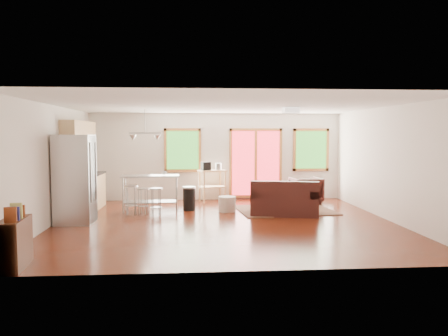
{
  "coord_description": "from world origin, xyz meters",
  "views": [
    {
      "loc": [
        -0.74,
        -9.6,
        1.96
      ],
      "look_at": [
        0.0,
        0.3,
        1.2
      ],
      "focal_mm": 35.0,
      "sensor_mm": 36.0,
      "label": 1
    }
  ],
  "objects": [
    {
      "name": "bar_stool_a",
      "position": [
        -2.22,
        1.14,
        0.54
      ],
      "size": [
        0.36,
        0.36,
        0.73
      ],
      "rotation": [
        0.0,
        0.0,
        0.06
      ],
      "color": "#B7BABC",
      "rests_on": "floor"
    },
    {
      "name": "armchair",
      "position": [
        2.53,
        2.62,
        0.41
      ],
      "size": [
        0.87,
        0.83,
        0.82
      ],
      "primitive_type": "imported",
      "rotation": [
        0.0,
        0.0,
        3.25
      ],
      "color": "black",
      "rests_on": "floor"
    },
    {
      "name": "cabinets",
      "position": [
        -3.49,
        1.7,
        0.93
      ],
      "size": [
        0.64,
        2.24,
        2.3
      ],
      "color": "tan",
      "rests_on": "floor"
    },
    {
      "name": "vase",
      "position": [
        1.97,
        1.72,
        0.5
      ],
      "size": [
        0.18,
        0.19,
        0.28
      ],
      "rotation": [
        0.0,
        0.0,
        0.11
      ],
      "color": "silver",
      "rests_on": "coffee_table"
    },
    {
      "name": "ottoman",
      "position": [
        1.25,
        2.4,
        0.2
      ],
      "size": [
        0.72,
        0.72,
        0.4
      ],
      "primitive_type": "cube",
      "rotation": [
        0.0,
        0.0,
        -0.23
      ],
      "color": "black",
      "rests_on": "floor"
    },
    {
      "name": "floor",
      "position": [
        0.0,
        0.0,
        -0.01
      ],
      "size": [
        7.5,
        7.0,
        0.02
      ],
      "primitive_type": "cube",
      "color": "#391107",
      "rests_on": "ground"
    },
    {
      "name": "island",
      "position": [
        -1.79,
        1.58,
        0.64
      ],
      "size": [
        1.48,
        0.62,
        0.93
      ],
      "rotation": [
        0.0,
        0.0,
        0.03
      ],
      "color": "#B7BABC",
      "rests_on": "floor"
    },
    {
      "name": "front_wall",
      "position": [
        0.0,
        -3.51,
        1.3
      ],
      "size": [
        7.5,
        0.02,
        2.6
      ],
      "primitive_type": "cube",
      "color": "silver",
      "rests_on": "ground"
    },
    {
      "name": "cup",
      "position": [
        -1.43,
        1.5,
        1.01
      ],
      "size": [
        0.11,
        0.09,
        0.11
      ],
      "primitive_type": "imported",
      "rotation": [
        0.0,
        0.0,
        -0.02
      ],
      "color": "white",
      "rests_on": "island"
    },
    {
      "name": "window_left",
      "position": [
        -1.0,
        3.46,
        1.5
      ],
      "size": [
        1.1,
        0.05,
        1.3
      ],
      "color": "#265B1C",
      "rests_on": "back_wall"
    },
    {
      "name": "kitchen_cart",
      "position": [
        -0.16,
        3.09,
        0.8
      ],
      "size": [
        0.88,
        0.71,
        1.17
      ],
      "rotation": [
        0.0,
        0.0,
        0.32
      ],
      "color": "tan",
      "rests_on": "floor"
    },
    {
      "name": "left_wall",
      "position": [
        -3.76,
        0.0,
        1.3
      ],
      "size": [
        0.02,
        7.0,
        2.6
      ],
      "primitive_type": "cube",
      "color": "silver",
      "rests_on": "ground"
    },
    {
      "name": "refrigerator",
      "position": [
        -3.3,
        0.19,
        0.98
      ],
      "size": [
        0.82,
        0.77,
        1.96
      ],
      "rotation": [
        0.0,
        0.0,
        -0.02
      ],
      "color": "#B7BABC",
      "rests_on": "floor"
    },
    {
      "name": "loveseat",
      "position": [
        1.51,
        0.84,
        0.34
      ],
      "size": [
        1.75,
        1.2,
        0.86
      ],
      "rotation": [
        0.0,
        0.0,
        -0.19
      ],
      "color": "black",
      "rests_on": "floor"
    },
    {
      "name": "pouf",
      "position": [
        0.16,
        1.39,
        0.19
      ],
      "size": [
        0.54,
        0.54,
        0.39
      ],
      "primitive_type": "cylinder",
      "rotation": [
        0.0,
        0.0,
        -0.25
      ],
      "color": "beige",
      "rests_on": "floor"
    },
    {
      "name": "rug",
      "position": [
        1.67,
        1.44,
        0.01
      ],
      "size": [
        2.55,
        2.06,
        0.02
      ],
      "primitive_type": "cube",
      "rotation": [
        0.0,
        0.0,
        0.1
      ],
      "color": "#4C5B3A",
      "rests_on": "floor"
    },
    {
      "name": "back_wall",
      "position": [
        0.0,
        3.51,
        1.3
      ],
      "size": [
        7.5,
        0.02,
        2.6
      ],
      "primitive_type": "cube",
      "color": "silver",
      "rests_on": "ground"
    },
    {
      "name": "bookshelf",
      "position": [
        -3.35,
        -3.08,
        0.38
      ],
      "size": [
        0.39,
        0.84,
        0.96
      ],
      "rotation": [
        0.0,
        0.0,
        0.09
      ],
      "color": "#391C0F",
      "rests_on": "floor"
    },
    {
      "name": "french_doors",
      "position": [
        1.2,
        3.46,
        1.1
      ],
      "size": [
        1.6,
        0.05,
        2.1
      ],
      "color": "red",
      "rests_on": "back_wall"
    },
    {
      "name": "pendant_light",
      "position": [
        -1.9,
        1.5,
        1.9
      ],
      "size": [
        0.8,
        0.18,
        0.79
      ],
      "color": "gray",
      "rests_on": "ceiling"
    },
    {
      "name": "right_wall",
      "position": [
        3.76,
        0.0,
        1.3
      ],
      "size": [
        0.02,
        7.0,
        2.6
      ],
      "primitive_type": "cube",
      "color": "silver",
      "rests_on": "ground"
    },
    {
      "name": "trash_can",
      "position": [
        -0.8,
        1.67,
        0.31
      ],
      "size": [
        0.38,
        0.38,
        0.62
      ],
      "rotation": [
        0.0,
        0.0,
        -0.13
      ],
      "color": "black",
      "rests_on": "floor"
    },
    {
      "name": "window_right",
      "position": [
        2.9,
        3.46,
        1.5
      ],
      "size": [
        1.1,
        0.05,
        1.3
      ],
      "color": "#265B1C",
      "rests_on": "back_wall"
    },
    {
      "name": "bar_stool_c",
      "position": [
        -1.6,
        0.93,
        0.5
      ],
      "size": [
        0.39,
        0.39,
        0.68
      ],
      "rotation": [
        0.0,
        0.0,
        0.26
      ],
      "color": "#B7BABC",
      "rests_on": "floor"
    },
    {
      "name": "coffee_table",
      "position": [
        1.96,
        1.88,
        0.31
      ],
      "size": [
        0.91,
        0.57,
        0.36
      ],
      "rotation": [
        0.0,
        0.0,
        0.04
      ],
      "color": "#391C0F",
      "rests_on": "floor"
    },
    {
      "name": "bar_stool_b",
      "position": [
        -1.94,
        1.2,
        0.48
      ],
      "size": [
        0.37,
        0.37,
        0.64
      ],
      "rotation": [
        0.0,
        0.0,
        -0.24
      ],
      "color": "#B7BABC",
      "rests_on": "floor"
    },
    {
      "name": "ceiling",
      "position": [
        0.0,
        0.0,
        2.61
      ],
      "size": [
        7.5,
        7.0,
        0.02
      ],
      "primitive_type": "cube",
      "color": "white",
      "rests_on": "ground"
    },
    {
      "name": "ceiling_flush",
      "position": [
        1.6,
        0.6,
        2.53
      ],
      "size": [
        0.35,
        0.35,
        0.12
      ],
      "primitive_type": "cube",
      "color": "white",
      "rests_on": "ceiling"
    }
  ]
}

